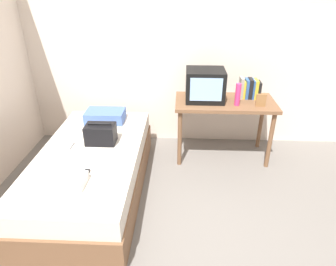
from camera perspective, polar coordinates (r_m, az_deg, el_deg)
name	(u,v)px	position (r m, az deg, el deg)	size (l,w,h in m)	color
ground_plane	(177,248)	(2.70, 1.70, -20.88)	(8.00, 8.00, 0.00)	slate
wall_back	(182,43)	(3.87, 2.64, 16.59)	(5.20, 0.10, 2.60)	beige
bed	(92,171)	(3.22, -14.11, -7.06)	(1.00, 2.00, 0.50)	brown
desk	(225,108)	(3.64, 10.65, 4.64)	(1.16, 0.60, 0.74)	brown
tv	(205,85)	(3.54, 7.02, 8.99)	(0.44, 0.39, 0.36)	black
water_bottle	(238,94)	(3.46, 13.08, 7.12)	(0.06, 0.06, 0.25)	#E53372
book_row	(250,89)	(3.73, 15.21, 8.11)	(0.24, 0.16, 0.24)	gray
picture_frame	(261,100)	(3.51, 17.19, 5.95)	(0.11, 0.02, 0.14)	olive
pillow	(105,116)	(3.65, -11.80, 3.18)	(0.45, 0.29, 0.13)	#4766AD
handbag	(101,134)	(3.15, -12.62, -0.17)	(0.30, 0.20, 0.22)	black
magazine	(70,171)	(2.80, -17.99, -6.94)	(0.21, 0.29, 0.01)	white
remote_dark	(85,175)	(2.71, -15.40, -7.66)	(0.04, 0.16, 0.02)	black
remote_silver	(70,146)	(3.20, -18.06, -2.34)	(0.04, 0.14, 0.02)	#B7B7BC
folded_towel	(68,181)	(2.63, -18.34, -8.66)	(0.28, 0.22, 0.07)	white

